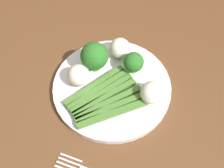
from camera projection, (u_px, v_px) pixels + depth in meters
dining_table at (111, 107)px, 0.70m from camera, size 1.39×0.81×0.72m
plate at (112, 87)px, 0.60m from camera, size 0.25×0.25×0.01m
asparagus_bundle at (104, 99)px, 0.57m from camera, size 0.17×0.17×0.01m
broccoli_right at (94, 56)px, 0.59m from camera, size 0.06×0.06×0.07m
broccoli_left at (134, 62)px, 0.59m from camera, size 0.04×0.04×0.05m
cauliflower_edge at (121, 48)px, 0.62m from camera, size 0.05×0.05×0.05m
cauliflower_near_fork at (152, 93)px, 0.56m from camera, size 0.05×0.05×0.05m
cauliflower_mid at (79, 75)px, 0.58m from camera, size 0.05×0.05×0.05m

